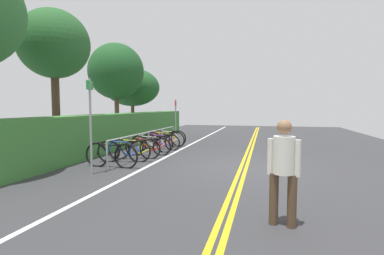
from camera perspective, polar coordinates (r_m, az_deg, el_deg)
The scene contains 20 objects.
ground_plane at distance 8.95m, azimuth 10.09°, elevation -7.80°, with size 38.17×13.94×0.05m, color #353538.
centre_line_yellow_inner at distance 8.94m, azimuth 10.61°, elevation -7.65°, with size 34.35×0.10×0.00m, color gold.
centre_line_yellow_outer at distance 8.95m, azimuth 9.58°, elevation -7.62°, with size 34.35×0.10×0.00m, color gold.
bike_lane_stripe_white at distance 9.56m, azimuth -7.25°, elevation -6.84°, with size 34.35×0.12×0.00m, color white.
bike_rack at distance 11.26m, azimuth -8.52°, elevation -1.89°, with size 6.11×0.05×0.86m.
bicycle_0 at distance 9.02m, azimuth -15.54°, elevation -5.26°, with size 0.46×1.74×0.78m.
bicycle_1 at distance 9.79m, azimuth -13.16°, elevation -4.52°, with size 0.55×1.73×0.77m.
bicycle_2 at distance 10.28m, azimuth -11.18°, elevation -4.13°, with size 0.63×1.75×0.75m.
bicycle_3 at distance 10.94m, azimuth -8.58°, elevation -3.73°, with size 0.59×1.65×0.71m.
bicycle_4 at distance 11.70m, azimuth -7.93°, elevation -3.17°, with size 0.46×1.78×0.72m.
bicycle_5 at distance 12.34m, azimuth -6.17°, elevation -2.79°, with size 0.46×1.78×0.71m.
bicycle_6 at distance 13.03m, azimuth -5.39°, elevation -2.34°, with size 0.50×1.78×0.75m.
bicycle_7 at distance 13.62m, azimuth -4.66°, elevation -2.02°, with size 0.46×1.76×0.76m.
pedestrian at distance 4.62m, azimuth 17.50°, elevation -7.15°, with size 0.32×0.48×1.62m.
sign_post_near at distance 8.18m, azimuth -19.29°, elevation 1.83°, with size 0.36×0.09×2.56m.
sign_post_far at distance 14.36m, azimuth -3.22°, elevation 2.08°, with size 0.36×0.08×2.16m.
hedge_backdrop at distance 13.43m, azimuth -13.79°, elevation -0.53°, with size 15.06×0.97×1.50m, color #387533.
tree_mid at distance 12.31m, azimuth -25.46°, elevation 14.41°, with size 2.59×2.59×5.40m.
tree_far_right at distance 15.91m, azimuth -14.65°, elevation 10.56°, with size 2.86×2.86×5.09m.
tree_extra at distance 18.77m, azimuth -11.62°, elevation 7.70°, with size 3.40×3.40×4.19m.
Camera 1 is at (-8.74, -0.60, 1.82)m, focal length 27.20 mm.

